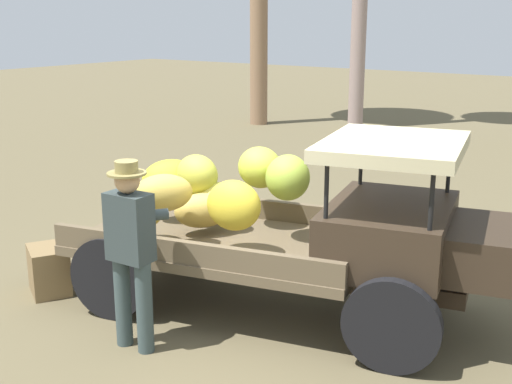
{
  "coord_description": "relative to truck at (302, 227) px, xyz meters",
  "views": [
    {
      "loc": [
        3.59,
        -4.95,
        2.95
      ],
      "look_at": [
        -0.07,
        0.27,
        1.24
      ],
      "focal_mm": 46.14,
      "sensor_mm": 36.0,
      "label": 1
    }
  ],
  "objects": [
    {
      "name": "wooden_crate",
      "position": [
        -2.53,
        -1.13,
        -0.66
      ],
      "size": [
        0.64,
        0.59,
        0.52
      ],
      "primitive_type": "cube",
      "rotation": [
        0.0,
        0.0,
        2.63
      ],
      "color": "olive",
      "rests_on": "ground"
    },
    {
      "name": "truck",
      "position": [
        0.0,
        0.0,
        0.0
      ],
      "size": [
        4.65,
        2.55,
        1.86
      ],
      "rotation": [
        0.0,
        0.0,
        0.23
      ],
      "color": "#35281C",
      "rests_on": "ground"
    },
    {
      "name": "ground_plane",
      "position": [
        -0.41,
        -0.39,
        -0.92
      ],
      "size": [
        60.0,
        60.0,
        0.0
      ],
      "primitive_type": "plane",
      "color": "brown"
    },
    {
      "name": "farmer",
      "position": [
        -0.86,
        -1.49,
        0.08
      ],
      "size": [
        0.53,
        0.47,
        1.75
      ],
      "rotation": [
        0.0,
        0.0,
        1.62
      ],
      "color": "#3B4B4C",
      "rests_on": "ground"
    }
  ]
}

